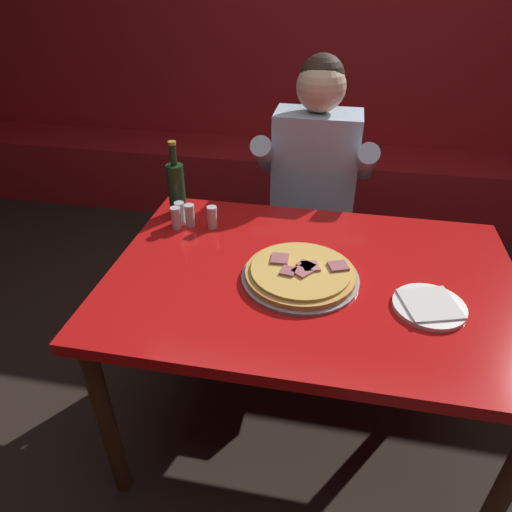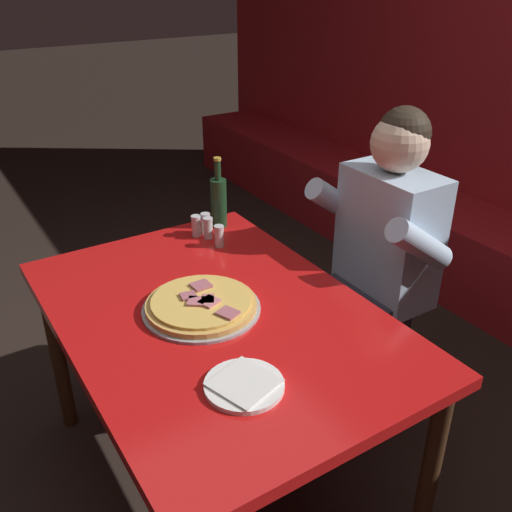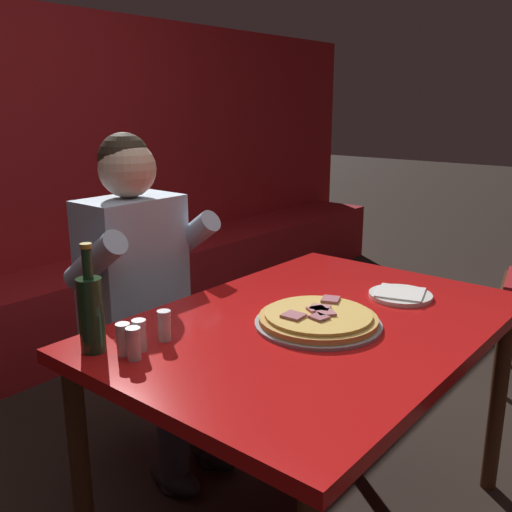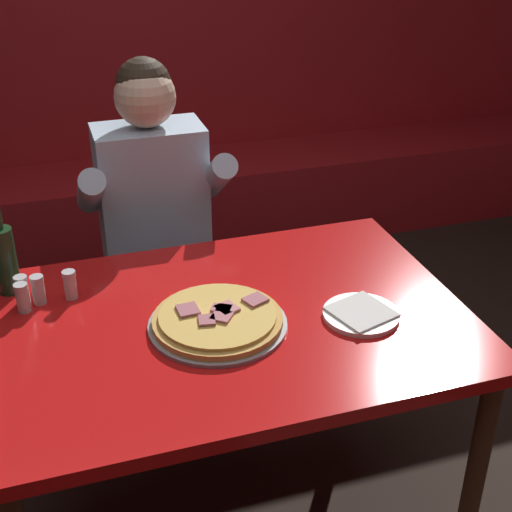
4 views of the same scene
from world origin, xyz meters
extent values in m
plane|color=black|center=(0.00, 0.00, 0.00)|extent=(24.00, 24.00, 0.00)
cube|color=#A3191E|center=(0.00, 2.18, 0.95)|extent=(6.80, 0.16, 1.90)
cube|color=#A3191E|center=(0.00, 1.86, 0.23)|extent=(6.46, 0.48, 0.46)
cylinder|color=#422816|center=(-0.59, -0.39, 0.35)|extent=(0.06, 0.06, 0.70)
cylinder|color=#422816|center=(0.59, -0.39, 0.35)|extent=(0.06, 0.06, 0.70)
cylinder|color=#422816|center=(-0.59, 0.39, 0.35)|extent=(0.06, 0.06, 0.70)
cylinder|color=#422816|center=(0.59, 0.39, 0.35)|extent=(0.06, 0.06, 0.70)
cube|color=red|center=(0.00, 0.00, 0.72)|extent=(1.31, 0.90, 0.04)
cylinder|color=#9E9EA3|center=(-0.03, -0.03, 0.75)|extent=(0.37, 0.37, 0.01)
cylinder|color=gold|center=(-0.03, -0.03, 0.76)|extent=(0.35, 0.35, 0.02)
cylinder|color=#E0B251|center=(-0.03, -0.03, 0.78)|extent=(0.31, 0.31, 0.01)
cube|color=#A85B66|center=(0.08, 0.00, 0.79)|extent=(0.07, 0.07, 0.01)
cube|color=#C6757A|center=(-0.01, -0.02, 0.79)|extent=(0.07, 0.07, 0.01)
cube|color=#B76670|center=(-0.03, -0.05, 0.79)|extent=(0.07, 0.07, 0.01)
cube|color=#B76670|center=(-0.02, -0.01, 0.79)|extent=(0.07, 0.06, 0.01)
cube|color=#A85B66|center=(-0.07, -0.06, 0.79)|extent=(0.05, 0.06, 0.01)
cube|color=#A85B66|center=(-0.11, 0.01, 0.79)|extent=(0.06, 0.06, 0.01)
cylinder|color=white|center=(0.35, -0.11, 0.75)|extent=(0.21, 0.21, 0.01)
cube|color=white|center=(0.35, -0.11, 0.76)|extent=(0.19, 0.19, 0.01)
cylinder|color=#19381E|center=(-0.56, 0.33, 0.84)|extent=(0.07, 0.07, 0.20)
cylinder|color=#19381E|center=(-0.56, 0.33, 0.98)|extent=(0.03, 0.03, 0.08)
cylinder|color=#B29933|center=(-0.56, 0.33, 1.03)|extent=(0.03, 0.03, 0.01)
cylinder|color=silver|center=(-0.53, 0.20, 0.78)|extent=(0.04, 0.04, 0.07)
cylinder|color=silver|center=(-0.53, 0.20, 0.77)|extent=(0.03, 0.03, 0.04)
cylinder|color=silver|center=(-0.53, 0.20, 0.82)|extent=(0.04, 0.04, 0.01)
cylinder|color=silver|center=(-0.48, 0.23, 0.78)|extent=(0.04, 0.04, 0.07)
cylinder|color=#516B33|center=(-0.48, 0.23, 0.77)|extent=(0.03, 0.03, 0.04)
cylinder|color=silver|center=(-0.48, 0.23, 0.82)|extent=(0.04, 0.04, 0.01)
cylinder|color=silver|center=(-0.53, 0.24, 0.78)|extent=(0.04, 0.04, 0.07)
cylinder|color=#28231E|center=(-0.53, 0.24, 0.77)|extent=(0.03, 0.03, 0.04)
cylinder|color=silver|center=(-0.53, 0.24, 0.82)|extent=(0.04, 0.04, 0.01)
cylinder|color=silver|center=(-0.40, 0.23, 0.78)|extent=(0.04, 0.04, 0.07)
cylinder|color=#B23323|center=(-0.40, 0.23, 0.77)|extent=(0.03, 0.03, 0.04)
cylinder|color=silver|center=(-0.40, 0.23, 0.82)|extent=(0.04, 0.04, 0.01)
ellipsoid|color=black|center=(-0.16, 0.49, 0.04)|extent=(0.11, 0.24, 0.09)
ellipsoid|color=black|center=(0.04, 0.49, 0.04)|extent=(0.11, 0.24, 0.09)
cylinder|color=#282833|center=(-0.16, 0.49, 0.23)|extent=(0.11, 0.11, 0.43)
cylinder|color=#282833|center=(0.04, 0.49, 0.23)|extent=(0.11, 0.11, 0.43)
cube|color=#282833|center=(-0.06, 0.59, 0.51)|extent=(0.34, 0.40, 0.12)
cube|color=silver|center=(-0.06, 0.79, 0.78)|extent=(0.38, 0.22, 0.52)
cylinder|color=silver|center=(-0.28, 0.71, 0.86)|extent=(0.09, 0.30, 0.25)
cylinder|color=silver|center=(0.16, 0.71, 0.86)|extent=(0.09, 0.30, 0.25)
sphere|color=beige|center=(-0.06, 0.79, 1.15)|extent=(0.21, 0.21, 0.21)
sphere|color=#2D2319|center=(-0.06, 0.81, 1.18)|extent=(0.19, 0.19, 0.19)
camera|label=1|loc=(0.05, -1.21, 1.60)|focal=32.00mm
camera|label=2|loc=(1.33, -0.69, 1.73)|focal=40.00mm
camera|label=3|loc=(-1.36, -0.89, 1.38)|focal=40.00mm
camera|label=4|loc=(-0.42, -1.57, 1.82)|focal=50.00mm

